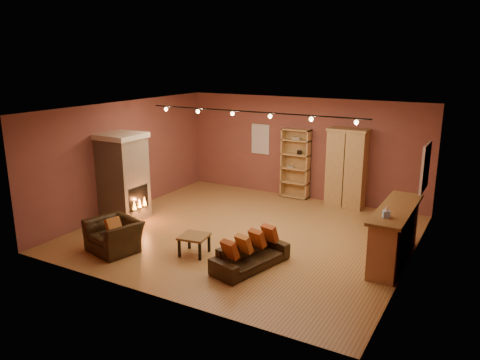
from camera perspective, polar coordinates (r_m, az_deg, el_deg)
The scene contains 16 objects.
floor at distance 10.64m, azimuth 0.73°, elevation -6.49°, with size 7.00×7.00×0.00m, color olive.
ceiling at distance 9.97m, azimuth 0.78°, elevation 8.67°, with size 7.00×7.00×0.00m, color brown.
back_wall at distance 13.09m, azimuth 7.63°, elevation 3.85°, with size 7.00×0.02×2.80m, color brown.
left_wall at distance 12.24m, azimuth -13.78°, elevation 2.78°, with size 0.02×6.50×2.80m, color brown.
right_wall at distance 9.13m, azimuth 20.42°, elevation -1.85°, with size 0.02×6.50×2.80m, color brown.
fireplace at distance 11.59m, azimuth -14.03°, elevation 0.36°, with size 1.01×0.98×2.12m.
back_window at distance 13.57m, azimuth 2.51°, elevation 5.00°, with size 0.56×0.04×0.86m, color beige.
bookcase at distance 13.13m, azimuth 6.87°, elevation 2.09°, with size 0.80×0.31×1.95m.
armoire at distance 12.49m, azimuth 12.86°, elevation 1.42°, with size 1.03×0.59×2.09m.
bar_counter at distance 9.53m, azimuth 18.29°, elevation -6.29°, with size 0.62×2.30×1.10m.
tissue_box at distance 8.72m, azimuth 17.42°, elevation -3.77°, with size 0.17×0.17×0.23m.
right_window at distance 10.41m, azimuth 21.67°, elevation 1.46°, with size 0.05×0.90×1.00m, color beige.
loveseat at distance 8.90m, azimuth 1.30°, elevation -8.59°, with size 0.87×1.69×0.71m.
armchair at distance 9.91m, azimuth -15.12°, elevation -5.95°, with size 1.13×0.87×0.88m.
coffee_table at distance 9.48m, azimuth -5.61°, elevation -7.06°, with size 0.62×0.62×0.41m.
track_rail at distance 10.15m, azimuth 1.33°, elevation 8.13°, with size 5.20×0.09×0.13m.
Camera 1 is at (4.76, -8.69, 3.89)m, focal length 35.00 mm.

